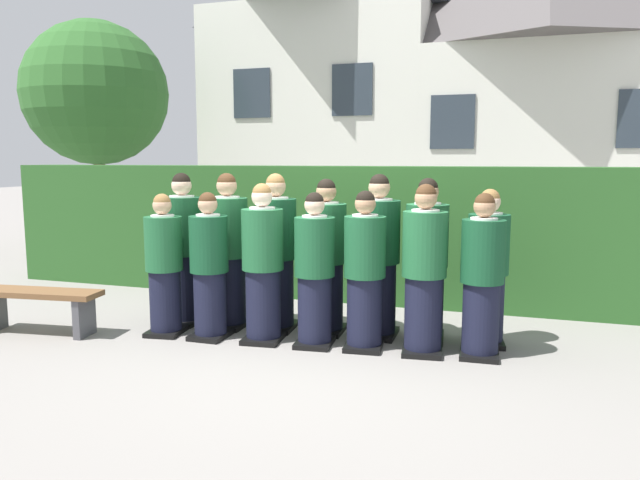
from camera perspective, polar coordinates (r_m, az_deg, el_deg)
name	(u,v)px	position (r m, az deg, el deg)	size (l,w,h in m)	color
ground_plane	(313,344)	(6.27, -0.65, -9.81)	(60.00, 60.00, 0.00)	gray
student_front_row_0	(164,268)	(6.69, -14.48, -2.58)	(0.41, 0.51, 1.52)	black
student_front_row_1	(209,269)	(6.44, -10.40, -2.75)	(0.40, 0.44, 1.54)	black
student_front_row_2	(263,267)	(6.25, -5.42, -2.54)	(0.43, 0.50, 1.64)	black
student_front_row_3	(315,273)	(6.08, -0.51, -3.18)	(0.41, 0.48, 1.56)	black
student_front_row_4	(365,274)	(5.99, 4.23, -3.26)	(0.41, 0.49, 1.58)	black
student_front_row_5	(424,274)	(5.92, 9.80, -3.14)	(0.43, 0.54, 1.65)	black
student_front_row_6	(482,280)	(5.93, 15.04, -3.65)	(0.41, 0.50, 1.57)	black
student_rear_row_0	(184,252)	(7.09, -12.76, -1.11)	(0.45, 0.50, 1.73)	black
student_rear_row_1	(228,254)	(6.83, -8.67, -1.33)	(0.45, 0.50, 1.73)	black
student_rear_row_2	(276,256)	(6.67, -4.16, -1.49)	(0.45, 0.56, 1.73)	black
student_rear_row_3	(326,260)	(6.53, 0.59, -1.91)	(0.44, 0.50, 1.68)	black
student_rear_row_4	(378,260)	(6.41, 5.53, -1.87)	(0.45, 0.54, 1.73)	black
student_rear_row_5	(426,264)	(6.36, 10.00, -2.20)	(0.44, 0.52, 1.69)	black
student_rear_row_6	(487,271)	(6.34, 15.52, -2.87)	(0.43, 0.50, 1.59)	black
hedge	(364,233)	(8.11, 4.21, 0.64)	(10.74, 0.70, 1.79)	#285623
school_building_main	(330,92)	(15.88, 0.96, 13.80)	(5.56, 4.66, 6.98)	silver
school_building_annex	(542,91)	(14.92, 20.23, 13.05)	(8.33, 4.11, 6.60)	silver
oak_tree_left	(96,94)	(13.67, -20.39, 12.80)	(2.95, 2.95, 4.70)	brown
wooden_bench	(38,302)	(7.24, -25.10, -5.30)	(1.43, 0.52, 0.48)	brown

